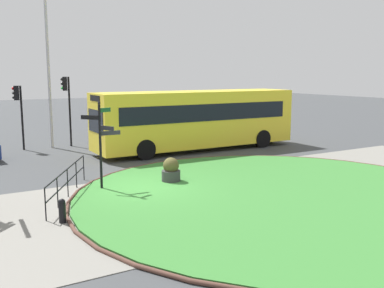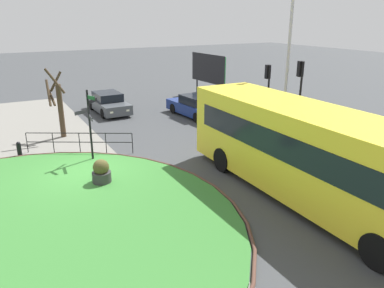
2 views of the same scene
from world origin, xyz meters
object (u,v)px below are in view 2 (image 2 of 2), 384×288
at_px(bollard_foreground, 19,149).
at_px(billboard_left, 208,69).
at_px(lamppost_tall, 290,41).
at_px(street_tree_bare, 59,105).
at_px(bus_yellow, 312,154).
at_px(car_far_lane, 109,103).
at_px(car_near_lane, 196,107).
at_px(planter_near_signpost, 101,173).
at_px(traffic_light_near, 300,82).
at_px(traffic_light_far, 268,81).
at_px(signpost_directional, 90,120).

height_order(bollard_foreground, billboard_left, billboard_left).
relative_size(lamppost_tall, street_tree_bare, 2.49).
xyz_separation_m(bus_yellow, lamppost_tall, (-6.66, 4.78, 3.16)).
height_order(bus_yellow, lamppost_tall, lamppost_tall).
height_order(car_far_lane, billboard_left, billboard_left).
bearing_deg(bus_yellow, street_tree_bare, 28.28).
relative_size(car_near_lane, planter_near_signpost, 4.65).
xyz_separation_m(car_near_lane, traffic_light_near, (6.32, 2.52, 2.27)).
bearing_deg(billboard_left, car_near_lane, -41.48).
height_order(bollard_foreground, lamppost_tall, lamppost_tall).
relative_size(bus_yellow, billboard_left, 2.58).
bearing_deg(bus_yellow, planter_near_signpost, 51.72).
bearing_deg(planter_near_signpost, street_tree_bare, -178.32).
xyz_separation_m(car_near_lane, planter_near_signpost, (7.28, -8.22, -0.17)).
relative_size(bus_yellow, street_tree_bare, 3.07).
distance_m(car_near_lane, traffic_light_far, 4.94).
bearing_deg(planter_near_signpost, lamppost_tall, 100.12).
bearing_deg(street_tree_bare, car_far_lane, 137.40).
bearing_deg(car_near_lane, traffic_light_far, -149.20).
distance_m(bollard_foreground, billboard_left, 16.30).
bearing_deg(street_tree_bare, car_near_lane, 92.93).
height_order(signpost_directional, street_tree_bare, street_tree_bare).
distance_m(car_near_lane, car_far_lane, 5.92).
height_order(traffic_light_near, lamppost_tall, lamppost_tall).
height_order(traffic_light_near, street_tree_bare, traffic_light_near).
xyz_separation_m(traffic_light_near, street_tree_bare, (-5.89, -10.94, -1.16)).
height_order(lamppost_tall, street_tree_bare, lamppost_tall).
bearing_deg(signpost_directional, lamppost_tall, 86.22).
xyz_separation_m(bollard_foreground, traffic_light_far, (1.20, 13.28, 2.21)).
relative_size(signpost_directional, traffic_light_far, 0.91).
relative_size(signpost_directional, planter_near_signpost, 3.18).
height_order(traffic_light_far, planter_near_signpost, traffic_light_far).
height_order(bus_yellow, car_far_lane, bus_yellow).
height_order(lamppost_tall, billboard_left, lamppost_tall).
distance_m(lamppost_tall, street_tree_bare, 12.37).
distance_m(bollard_foreground, traffic_light_near, 13.97).
relative_size(traffic_light_far, lamppost_tall, 0.38).
bearing_deg(traffic_light_near, billboard_left, 8.22).
bearing_deg(lamppost_tall, car_near_lane, -155.28).
distance_m(bollard_foreground, car_near_lane, 10.98).
bearing_deg(car_near_lane, planter_near_signpost, 127.40).
bearing_deg(bus_yellow, signpost_directional, 37.72).
xyz_separation_m(car_near_lane, billboard_left, (-4.79, 3.76, 1.58)).
xyz_separation_m(traffic_light_near, planter_near_signpost, (0.96, -10.74, -2.44)).
height_order(billboard_left, street_tree_bare, street_tree_bare).
bearing_deg(traffic_light_near, car_far_lane, 50.01).
xyz_separation_m(lamppost_tall, street_tree_bare, (-4.94, -10.89, -3.14)).
relative_size(signpost_directional, billboard_left, 0.72).
relative_size(car_far_lane, traffic_light_far, 1.24).
distance_m(planter_near_signpost, street_tree_bare, 6.97).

